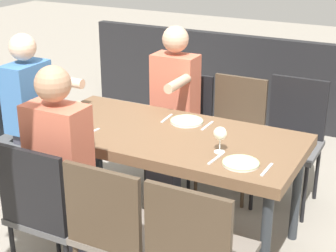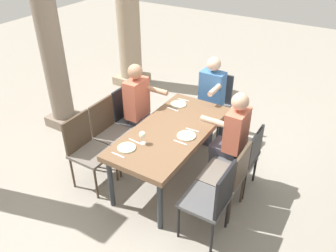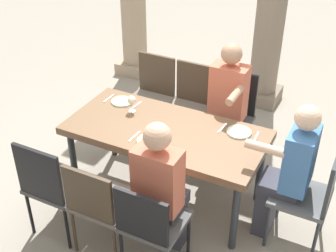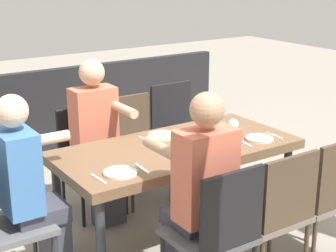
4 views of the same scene
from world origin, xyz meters
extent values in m
plane|color=gray|center=(0.00, 0.00, 0.00)|extent=(16.00, 16.00, 0.00)
cube|color=brown|center=(0.00, 0.00, 0.70)|extent=(1.72, 0.82, 0.07)
cylinder|color=#2D3338|center=(-0.78, 0.33, 0.34)|extent=(0.06, 0.06, 0.67)
cylinder|color=#2D3338|center=(0.78, 0.33, 0.34)|extent=(0.06, 0.06, 0.67)
cylinder|color=#2D3338|center=(-0.78, -0.33, 0.34)|extent=(0.06, 0.06, 0.67)
cylinder|color=#2D3338|center=(0.78, -0.33, 0.34)|extent=(0.06, 0.06, 0.67)
cube|color=#6A6158|center=(-0.59, 0.75, 0.47)|extent=(0.44, 0.44, 0.04)
cube|color=#473828|center=(-0.59, 0.95, 0.70)|extent=(0.42, 0.03, 0.46)
cylinder|color=#473828|center=(-0.78, 0.56, 0.23)|extent=(0.03, 0.03, 0.45)
cylinder|color=#473828|center=(-0.40, 0.56, 0.23)|extent=(0.03, 0.03, 0.45)
cylinder|color=#473828|center=(-0.78, 0.94, 0.23)|extent=(0.03, 0.03, 0.45)
cylinder|color=#473828|center=(-0.40, 0.94, 0.23)|extent=(0.03, 0.03, 0.45)
cube|color=#4F4F50|center=(-0.59, -0.75, 0.46)|extent=(0.44, 0.44, 0.04)
cube|color=black|center=(-0.59, -0.95, 0.70)|extent=(0.42, 0.03, 0.47)
cylinder|color=black|center=(-0.40, -0.56, 0.22)|extent=(0.03, 0.03, 0.44)
cylinder|color=black|center=(-0.78, -0.56, 0.22)|extent=(0.03, 0.03, 0.44)
cylinder|color=black|center=(-0.40, -0.94, 0.22)|extent=(0.03, 0.03, 0.44)
cylinder|color=black|center=(-0.78, -0.94, 0.22)|extent=(0.03, 0.03, 0.44)
cube|color=#6A6158|center=(-0.14, 0.75, 0.47)|extent=(0.44, 0.44, 0.04)
cube|color=#473828|center=(-0.14, 0.95, 0.70)|extent=(0.42, 0.03, 0.45)
cylinder|color=#473828|center=(-0.33, 0.56, 0.23)|extent=(0.03, 0.03, 0.46)
cylinder|color=#473828|center=(0.05, 0.56, 0.23)|extent=(0.03, 0.03, 0.46)
cylinder|color=#473828|center=(-0.33, 0.94, 0.23)|extent=(0.03, 0.03, 0.46)
cylinder|color=#473828|center=(0.05, 0.94, 0.23)|extent=(0.03, 0.03, 0.46)
cube|color=#6A6158|center=(-0.14, -0.75, 0.46)|extent=(0.44, 0.44, 0.04)
cube|color=#473828|center=(-0.14, -0.95, 0.67)|extent=(0.42, 0.03, 0.42)
cylinder|color=#473828|center=(0.05, -0.56, 0.22)|extent=(0.03, 0.03, 0.44)
cylinder|color=#473828|center=(-0.33, -0.56, 0.22)|extent=(0.03, 0.03, 0.44)
cylinder|color=#473828|center=(0.05, -0.94, 0.22)|extent=(0.03, 0.03, 0.44)
cylinder|color=#473828|center=(-0.33, -0.94, 0.22)|extent=(0.03, 0.03, 0.44)
cube|color=#4F4F50|center=(0.30, 0.75, 0.47)|extent=(0.44, 0.44, 0.04)
cube|color=black|center=(0.30, 0.95, 0.70)|extent=(0.42, 0.03, 0.46)
cylinder|color=black|center=(0.11, 0.56, 0.22)|extent=(0.03, 0.03, 0.45)
cylinder|color=black|center=(0.49, 0.56, 0.22)|extent=(0.03, 0.03, 0.45)
cylinder|color=black|center=(0.11, 0.94, 0.22)|extent=(0.03, 0.03, 0.45)
cylinder|color=black|center=(0.49, 0.94, 0.22)|extent=(0.03, 0.03, 0.45)
cube|color=#4F4F50|center=(0.30, -0.75, 0.45)|extent=(0.44, 0.44, 0.04)
cube|color=black|center=(0.30, -0.95, 0.65)|extent=(0.42, 0.03, 0.40)
cylinder|color=black|center=(0.49, -0.56, 0.21)|extent=(0.03, 0.03, 0.43)
cylinder|color=black|center=(0.11, -0.56, 0.21)|extent=(0.03, 0.03, 0.43)
cylinder|color=black|center=(0.49, -0.94, 0.21)|extent=(0.03, 0.03, 0.43)
cylinder|color=black|center=(0.11, -0.94, 0.21)|extent=(0.03, 0.03, 0.43)
cube|color=#5B5E61|center=(1.20, 0.00, 0.46)|extent=(0.44, 0.44, 0.04)
cube|color=#2D3338|center=(1.40, 0.00, 0.70)|extent=(0.03, 0.42, 0.48)
cylinder|color=#2D3338|center=(1.01, 0.19, 0.22)|extent=(0.03, 0.03, 0.44)
cylinder|color=#2D3338|center=(1.01, -0.19, 0.22)|extent=(0.03, 0.03, 0.44)
cylinder|color=#2D3338|center=(1.39, 0.19, 0.22)|extent=(0.03, 0.03, 0.44)
cylinder|color=#2D3338|center=(1.39, -0.19, 0.22)|extent=(0.03, 0.03, 0.44)
cube|color=#3F3F4C|center=(0.30, -0.50, 0.23)|extent=(0.24, 0.14, 0.46)
cube|color=#3F3F4C|center=(0.30, -0.59, 0.51)|extent=(0.28, 0.32, 0.10)
cube|color=#CC664C|center=(0.30, -0.70, 0.81)|extent=(0.34, 0.20, 0.50)
sphere|color=tan|center=(0.30, -0.70, 1.18)|extent=(0.20, 0.20, 0.20)
cylinder|color=tan|center=(0.16, -0.46, 0.92)|extent=(0.07, 0.30, 0.07)
cube|color=#3F3F4C|center=(0.94, 0.00, 0.23)|extent=(0.14, 0.24, 0.46)
cube|color=#3F3F4C|center=(1.03, 0.00, 0.51)|extent=(0.32, 0.28, 0.10)
cube|color=#3F72B2|center=(1.14, 0.00, 0.81)|extent=(0.20, 0.34, 0.49)
sphere|color=beige|center=(1.14, 0.00, 1.17)|extent=(0.19, 0.19, 0.19)
cylinder|color=beige|center=(0.90, -0.14, 0.92)|extent=(0.30, 0.07, 0.07)
cube|color=#3F3F4C|center=(0.30, 0.51, 0.23)|extent=(0.24, 0.14, 0.46)
cube|color=#3F3F4C|center=(0.30, 0.60, 0.51)|extent=(0.28, 0.32, 0.10)
cube|color=#CC664C|center=(0.30, 0.71, 0.83)|extent=(0.34, 0.20, 0.54)
sphere|color=tan|center=(0.30, 0.71, 1.21)|extent=(0.19, 0.19, 0.19)
cylinder|color=tan|center=(0.44, 0.47, 0.95)|extent=(0.07, 0.30, 0.07)
cube|color=gray|center=(0.25, 2.15, 0.08)|extent=(0.44, 0.44, 0.16)
cylinder|color=gray|center=(0.25, 2.15, 1.57)|extent=(0.34, 0.34, 2.82)
cube|color=tan|center=(2.07, 2.15, 0.08)|extent=(0.55, 0.55, 0.16)
cylinder|color=tan|center=(2.07, 2.15, 1.45)|extent=(0.42, 0.42, 2.58)
cylinder|color=white|center=(-0.58, 0.23, 0.74)|extent=(0.21, 0.21, 0.01)
torus|color=#A4C786|center=(-0.58, 0.23, 0.75)|extent=(0.21, 0.21, 0.01)
cylinder|color=white|center=(-0.41, 0.13, 0.74)|extent=(0.06, 0.06, 0.00)
cylinder|color=white|center=(-0.41, 0.13, 0.78)|extent=(0.01, 0.01, 0.08)
sphere|color=#F2EFCC|center=(-0.41, 0.13, 0.86)|extent=(0.08, 0.08, 0.08)
cube|color=silver|center=(-0.73, 0.23, 0.74)|extent=(0.02, 0.17, 0.01)
cube|color=silver|center=(-0.43, 0.23, 0.74)|extent=(0.03, 0.17, 0.01)
cylinder|color=white|center=(-0.03, -0.22, 0.74)|extent=(0.22, 0.22, 0.01)
torus|color=#A9CD91|center=(-0.03, -0.22, 0.75)|extent=(0.22, 0.22, 0.01)
cube|color=silver|center=(-0.18, -0.22, 0.74)|extent=(0.02, 0.17, 0.01)
cube|color=silver|center=(0.12, -0.22, 0.74)|extent=(0.03, 0.17, 0.01)
cylinder|color=white|center=(0.58, 0.23, 0.74)|extent=(0.21, 0.21, 0.01)
torus|color=#A9CD91|center=(0.58, 0.23, 0.75)|extent=(0.21, 0.21, 0.01)
cube|color=silver|center=(0.43, 0.23, 0.74)|extent=(0.03, 0.17, 0.01)
cube|color=silver|center=(0.73, 0.23, 0.74)|extent=(0.03, 0.17, 0.01)
camera|label=1|loc=(-1.45, 2.78, 2.02)|focal=57.09mm
camera|label=2|loc=(-2.94, -1.74, 2.96)|focal=36.71mm
camera|label=3|loc=(1.52, -2.94, 2.90)|focal=49.55mm
camera|label=4|loc=(2.00, 2.87, 1.98)|focal=56.46mm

